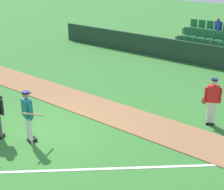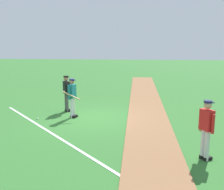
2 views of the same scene
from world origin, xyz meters
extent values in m
plane|color=#33702D|center=(0.00, 0.00, 0.00)|extent=(80.00, 80.00, 0.00)
cube|color=#936642|center=(0.00, 2.54, 0.01)|extent=(28.00, 1.81, 0.03)
cube|color=white|center=(3.00, -0.50, 0.01)|extent=(8.92, 8.17, 0.01)
cube|color=#1E3828|center=(0.00, 10.71, 0.62)|extent=(20.00, 0.16, 1.24)
cube|color=slate|center=(0.00, 12.58, 0.15)|extent=(3.90, 2.95, 0.30)
cube|color=slate|center=(0.00, 11.73, 0.50)|extent=(3.80, 0.85, 0.40)
cube|color=#1E6B38|center=(-1.38, 11.63, 0.75)|extent=(0.44, 0.40, 0.08)
cube|color=#1E6B38|center=(-1.38, 11.85, 1.00)|extent=(0.44, 0.08, 0.50)
cube|color=#1E6B38|center=(-0.83, 11.63, 0.75)|extent=(0.44, 0.40, 0.08)
cube|color=#1E6B38|center=(-0.83, 11.85, 1.00)|extent=(0.44, 0.08, 0.50)
cube|color=#1E6B38|center=(-0.28, 11.63, 0.75)|extent=(0.44, 0.40, 0.08)
cube|color=#1E6B38|center=(-0.28, 11.85, 1.00)|extent=(0.44, 0.08, 0.50)
cube|color=#1E6B38|center=(0.28, 11.63, 0.75)|extent=(0.44, 0.40, 0.08)
cube|color=#1E6B38|center=(0.28, 11.85, 1.00)|extent=(0.44, 0.08, 0.50)
cube|color=#1E6B38|center=(0.82, 11.63, 0.75)|extent=(0.44, 0.40, 0.08)
cube|color=#1E6B38|center=(0.82, 11.85, 1.00)|extent=(0.44, 0.08, 0.50)
cube|color=#1E6B38|center=(1.38, 11.63, 0.75)|extent=(0.44, 0.40, 0.08)
cube|color=#1E6B38|center=(1.38, 11.85, 1.00)|extent=(0.44, 0.08, 0.50)
cube|color=slate|center=(0.00, 12.58, 0.90)|extent=(3.80, 0.85, 0.40)
cube|color=#1E6B38|center=(-1.38, 12.48, 1.15)|extent=(0.44, 0.40, 0.08)
cube|color=#1E6B38|center=(-1.38, 12.70, 1.40)|extent=(0.44, 0.08, 0.50)
cube|color=#1E6B38|center=(-0.83, 12.48, 1.15)|extent=(0.44, 0.40, 0.08)
cube|color=#1E6B38|center=(-0.83, 12.70, 1.40)|extent=(0.44, 0.08, 0.50)
cube|color=#1E6B38|center=(-0.28, 12.48, 1.15)|extent=(0.44, 0.40, 0.08)
cube|color=#1E6B38|center=(-0.28, 12.70, 1.40)|extent=(0.44, 0.08, 0.50)
cube|color=#1E6B38|center=(0.28, 12.48, 1.15)|extent=(0.44, 0.40, 0.08)
cube|color=#1E6B38|center=(0.28, 12.70, 1.40)|extent=(0.44, 0.08, 0.50)
cube|color=#1E6B38|center=(0.82, 12.48, 1.15)|extent=(0.44, 0.40, 0.08)
cube|color=#1E6B38|center=(0.82, 12.70, 1.40)|extent=(0.44, 0.08, 0.50)
cube|color=slate|center=(0.00, 13.43, 1.30)|extent=(3.80, 0.85, 0.40)
cube|color=#1E6B38|center=(-1.38, 13.33, 1.55)|extent=(0.44, 0.40, 0.08)
cube|color=#1E6B38|center=(-1.38, 13.55, 1.80)|extent=(0.44, 0.08, 0.50)
cube|color=#1E6B38|center=(-0.83, 13.33, 1.55)|extent=(0.44, 0.40, 0.08)
cube|color=#1E6B38|center=(-0.83, 13.55, 1.80)|extent=(0.44, 0.08, 0.50)
cube|color=#1E6B38|center=(-0.28, 13.33, 1.55)|extent=(0.44, 0.40, 0.08)
cube|color=#1E6B38|center=(-0.28, 13.55, 1.80)|extent=(0.44, 0.08, 0.50)
cube|color=#1E6B38|center=(0.28, 13.33, 1.55)|extent=(0.44, 0.40, 0.08)
cube|color=#1E6B38|center=(0.28, 13.55, 1.80)|extent=(0.44, 0.08, 0.50)
cube|color=#263F99|center=(0.28, 13.38, 1.85)|extent=(0.32, 0.22, 0.52)
sphere|color=brown|center=(0.28, 13.38, 2.20)|extent=(0.20, 0.20, 0.20)
cylinder|color=white|center=(-0.02, -0.83, 0.45)|extent=(0.14, 0.14, 0.90)
cylinder|color=white|center=(0.14, -0.87, 0.45)|extent=(0.14, 0.14, 0.90)
cube|color=black|center=(0.00, -0.77, 0.05)|extent=(0.18, 0.28, 0.10)
cube|color=black|center=(0.15, -0.82, 0.05)|extent=(0.18, 0.28, 0.10)
cube|color=#197075|center=(0.06, -0.85, 1.20)|extent=(0.44, 0.32, 0.60)
cylinder|color=#197075|center=(-0.18, -0.79, 1.15)|extent=(0.09, 0.09, 0.55)
cylinder|color=#197075|center=(0.30, -0.92, 1.15)|extent=(0.09, 0.09, 0.55)
sphere|color=#9E7051|center=(0.06, -0.85, 1.63)|extent=(0.22, 0.22, 0.22)
cylinder|color=#191E4C|center=(0.06, -0.85, 1.73)|extent=(0.23, 0.23, 0.06)
cube|color=#191E4C|center=(0.09, -0.76, 1.70)|extent=(0.21, 0.16, 0.02)
cylinder|color=tan|center=(0.33, -0.82, 1.05)|extent=(0.09, 0.80, 0.41)
cylinder|color=#4C4C4C|center=(-0.86, -1.34, 0.45)|extent=(0.14, 0.14, 0.90)
cube|color=black|center=(-0.89, -1.29, 0.05)|extent=(0.24, 0.28, 0.10)
cylinder|color=black|center=(-0.71, -1.26, 1.15)|extent=(0.09, 0.09, 0.55)
cylinder|color=silver|center=(4.05, 3.97, 0.45)|extent=(0.14, 0.14, 0.90)
cylinder|color=silver|center=(4.19, 4.05, 0.45)|extent=(0.14, 0.14, 0.90)
cube|color=black|center=(4.02, 4.03, 0.05)|extent=(0.23, 0.29, 0.10)
cube|color=black|center=(4.16, 4.10, 0.05)|extent=(0.23, 0.29, 0.10)
cube|color=red|center=(4.12, 4.01, 1.20)|extent=(0.46, 0.38, 0.60)
cylinder|color=red|center=(3.90, 3.89, 1.15)|extent=(0.09, 0.09, 0.55)
cylinder|color=red|center=(4.34, 4.13, 1.15)|extent=(0.09, 0.09, 0.55)
sphere|color=tan|center=(4.12, 4.01, 1.63)|extent=(0.22, 0.22, 0.22)
cylinder|color=#191E4C|center=(4.12, 4.01, 1.73)|extent=(0.23, 0.23, 0.06)
cube|color=#191E4C|center=(4.07, 4.10, 1.70)|extent=(0.22, 0.19, 0.02)
ellipsoid|color=brown|center=(3.85, 3.93, 0.90)|extent=(0.23, 0.20, 0.28)
camera|label=1|loc=(8.24, -6.67, 5.51)|focal=53.86mm
camera|label=2|loc=(11.70, 2.01, 3.38)|focal=43.36mm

